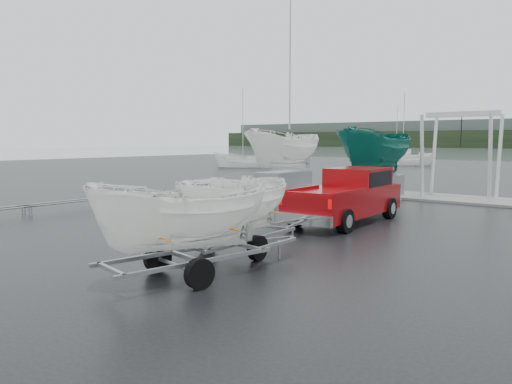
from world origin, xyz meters
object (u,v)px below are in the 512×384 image
trailer_parked (184,155)px  boat_hoist (461,143)px  pickup_truck (349,194)px  trailer_hitched (236,159)px

trailer_parked → boat_hoist: trailer_parked is taller
pickup_truck → trailer_parked: trailer_parked is taller
pickup_truck → trailer_hitched: 6.40m
trailer_parked → boat_hoist: 17.19m
pickup_truck → boat_hoist: boat_hoist is taller
trailer_hitched → trailer_parked: bearing=-77.2°
pickup_truck → boat_hoist: (1.07, 8.68, 1.71)m
trailer_parked → pickup_truck: bearing=106.7°
trailer_hitched → boat_hoist: bearing=84.6°
trailer_hitched → trailer_parked: 2.36m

